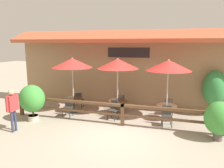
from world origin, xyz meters
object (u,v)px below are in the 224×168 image
(chair_near_wallside, at_px, (79,99))
(patio_umbrella_far, at_px, (168,65))
(potted_plant_tall_tropical, at_px, (219,119))
(dining_table_far, at_px, (166,108))
(chair_far_streetside, at_px, (167,115))
(chair_middle_streetside, at_px, (114,109))
(patio_umbrella_middle, at_px, (118,64))
(chair_far_wallside, at_px, (168,105))
(chair_near_streetside, at_px, (68,107))
(patio_umbrella_near, at_px, (72,63))
(pedestrian, at_px, (12,105))
(dining_table_middle, at_px, (117,103))
(potted_plant_entrance_palm, at_px, (32,99))
(chair_middle_wallside, at_px, (121,101))
(dining_table_near, at_px, (73,101))
(potted_plant_small_flowering, at_px, (214,88))

(chair_near_wallside, height_order, patio_umbrella_far, patio_umbrella_far)
(patio_umbrella_far, height_order, potted_plant_tall_tropical, patio_umbrella_far)
(dining_table_far, xyz_separation_m, chair_far_streetside, (0.06, -0.75, -0.08))
(chair_middle_streetside, bearing_deg, patio_umbrella_middle, 103.92)
(patio_umbrella_far, bearing_deg, chair_far_wallside, 86.03)
(chair_near_streetside, bearing_deg, dining_table_far, 6.15)
(patio_umbrella_near, height_order, chair_far_wallside, patio_umbrella_near)
(chair_far_streetside, relative_size, pedestrian, 0.50)
(dining_table_middle, distance_m, dining_table_far, 2.38)
(dining_table_middle, height_order, potted_plant_entrance_palm, potted_plant_entrance_palm)
(potted_plant_tall_tropical, height_order, pedestrian, pedestrian)
(chair_middle_wallside, xyz_separation_m, patio_umbrella_far, (2.40, -0.89, 2.04))
(chair_near_wallside, distance_m, chair_middle_streetside, 2.66)
(chair_middle_wallside, bearing_deg, patio_umbrella_near, 11.37)
(patio_umbrella_middle, height_order, chair_far_wallside, patio_umbrella_middle)
(dining_table_middle, xyz_separation_m, potted_plant_entrance_palm, (-3.45, -1.99, 0.44))
(dining_table_near, distance_m, chair_middle_streetside, 2.35)
(dining_table_near, bearing_deg, dining_table_middle, 5.94)
(patio_umbrella_far, xyz_separation_m, potted_plant_small_flowering, (2.14, 1.23, -1.15))
(dining_table_near, xyz_separation_m, chair_near_wallside, (-0.06, 0.75, -0.08))
(chair_near_wallside, height_order, dining_table_middle, chair_near_wallside)
(dining_table_near, xyz_separation_m, dining_table_middle, (2.28, 0.24, 0.00))
(chair_middle_wallside, distance_m, dining_table_far, 2.56)
(dining_table_far, relative_size, potted_plant_small_flowering, 0.41)
(chair_far_wallside, relative_size, potted_plant_entrance_palm, 0.52)
(patio_umbrella_far, relative_size, potted_plant_small_flowering, 1.25)
(chair_near_streetside, height_order, chair_middle_wallside, same)
(dining_table_near, relative_size, dining_table_middle, 1.00)
(chair_near_wallside, height_order, chair_far_streetside, same)
(dining_table_middle, bearing_deg, chair_middle_streetside, -88.92)
(chair_near_streetside, distance_m, chair_near_wallside, 1.50)
(potted_plant_tall_tropical, height_order, potted_plant_small_flowering, potted_plant_small_flowering)
(patio_umbrella_near, height_order, potted_plant_small_flowering, patio_umbrella_near)
(chair_near_wallside, relative_size, pedestrian, 0.50)
(dining_table_middle, bearing_deg, patio_umbrella_near, -174.06)
(chair_near_streetside, distance_m, chair_middle_streetside, 2.24)
(dining_table_near, bearing_deg, chair_far_streetside, -8.10)
(potted_plant_tall_tropical, height_order, potted_plant_entrance_palm, potted_plant_entrance_palm)
(dining_table_middle, distance_m, chair_middle_streetside, 0.74)
(chair_middle_wallside, bearing_deg, potted_plant_small_flowering, 172.20)
(patio_umbrella_near, distance_m, chair_far_wallside, 5.20)
(chair_middle_wallside, relative_size, potted_plant_small_flowering, 0.38)
(patio_umbrella_near, bearing_deg, dining_table_far, 1.02)
(chair_middle_streetside, relative_size, pedestrian, 0.50)
(chair_far_streetside, bearing_deg, chair_near_streetside, 172.31)
(dining_table_near, bearing_deg, chair_far_wallside, 10.08)
(patio_umbrella_middle, height_order, pedestrian, patio_umbrella_middle)
(potted_plant_small_flowering, relative_size, pedestrian, 1.30)
(potted_plant_tall_tropical, distance_m, potted_plant_entrance_palm, 7.74)
(chair_far_streetside, relative_size, potted_plant_tall_tropical, 0.59)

